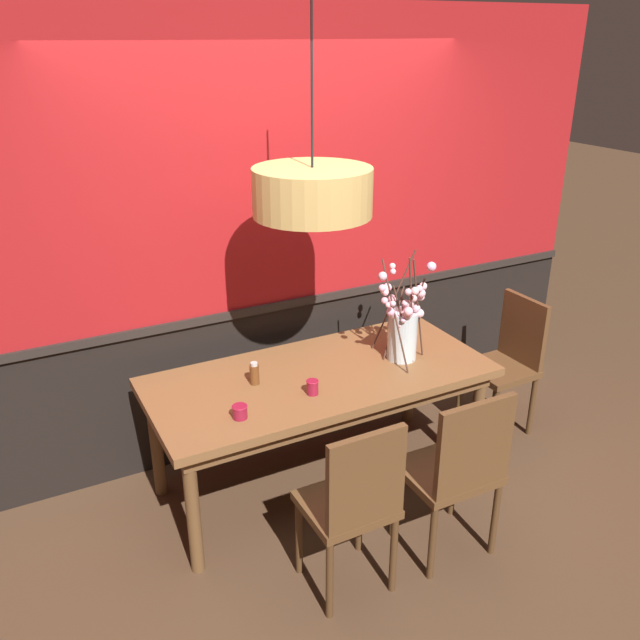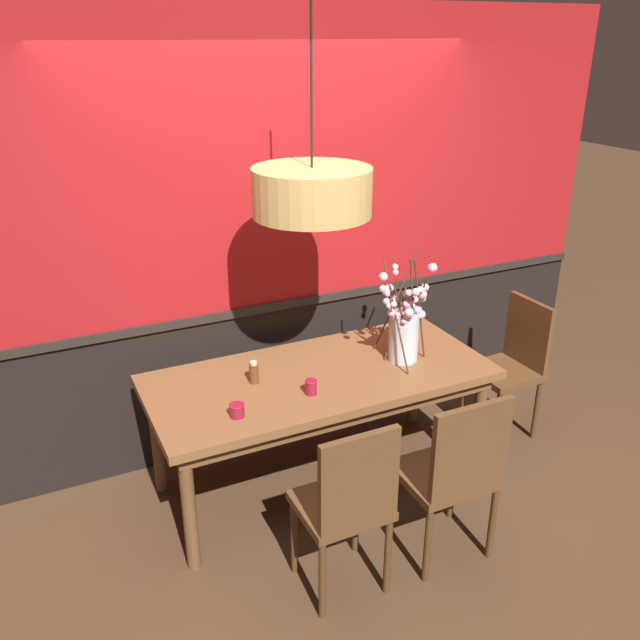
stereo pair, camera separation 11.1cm
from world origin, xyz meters
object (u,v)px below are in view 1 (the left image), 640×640
Objects in this scene: chair_head_east_end at (508,358)px; chair_far_side_right at (297,341)px; chair_near_side_left at (354,501)px; vase_with_blossoms at (403,328)px; pendant_lamp at (312,192)px; dining_table at (320,386)px; candle_holder_nearer_center at (312,387)px; chair_far_side_left at (218,361)px; chair_near_side_right at (457,467)px; candle_holder_nearer_edge at (240,412)px; condiment_bottle at (254,374)px.

chair_far_side_right is at bearing 142.16° from chair_head_east_end.
chair_near_side_left is 1.46× the size of vase_with_blossoms.
chair_near_side_left is at bearing -107.19° from chair_far_side_right.
pendant_lamp is at bearing 76.41° from chair_near_side_left.
chair_head_east_end is at bearing -0.65° from dining_table.
vase_with_blossoms is 1.04m from pendant_lamp.
dining_table is at bearing 179.35° from chair_head_east_end.
pendant_lamp is at bearing -178.74° from chair_head_east_end.
chair_far_side_right is 11.47× the size of candle_holder_nearer_center.
chair_far_side_left is 1.01× the size of chair_head_east_end.
pendant_lamp is at bearing 179.51° from vase_with_blossoms.
pendant_lamp is (-0.07, -0.05, 1.14)m from dining_table.
vase_with_blossoms is at bearing 11.66° from candle_holder_nearer_center.
chair_near_side_right is at bearing -1.37° from chair_near_side_left.
vase_with_blossoms is (-0.90, -0.04, 0.42)m from chair_head_east_end.
chair_far_side_left is (-0.33, 0.84, -0.14)m from dining_table.
chair_near_side_right is at bearing -54.25° from candle_holder_nearer_center.
candle_holder_nearer_center is at bearing -111.34° from chair_far_side_right.
chair_near_side_left is at bearing 178.63° from chair_near_side_right.
candle_holder_nearer_center is 1.03m from pendant_lamp.
chair_far_side_right is at bearing 68.66° from candle_holder_nearer_center.
candle_holder_nearer_center is at bearing -168.34° from vase_with_blossoms.
chair_near_side_right is 0.59m from chair_near_side_left.
chair_far_side_left is 11.65× the size of candle_holder_nearer_center.
chair_far_side_right is 1.79m from chair_near_side_left.
vase_with_blossoms is at bearing 45.27° from chair_near_side_left.
pendant_lamp is (0.51, 0.19, 1.02)m from candle_holder_nearer_edge.
chair_head_east_end is 1.82m from condiment_bottle.
chair_far_side_left is at bearing 86.37° from condiment_bottle.
vase_with_blossoms is 5.02× the size of condiment_bottle.
candle_holder_nearer_center reaches higher than dining_table.
pendant_lamp is at bearing -144.40° from dining_table.
candle_holder_nearer_edge is (-0.25, -1.08, 0.26)m from chair_far_side_left.
chair_far_side_right is 1.72m from chair_near_side_right.
dining_table is 2.10× the size of chair_far_side_right.
chair_far_side_left reaches higher than condiment_bottle.
chair_near_side_left is 1.50m from pendant_lamp.
dining_table is 1.42m from chair_head_east_end.
pendant_lamp is (0.08, 0.14, 1.01)m from candle_holder_nearer_center.
chair_near_side_right is (0.06, -1.72, 0.02)m from chair_far_side_right.
chair_near_side_left is at bearing -82.50° from condiment_bottle.
vase_with_blossoms reaches higher than dining_table.
candle_holder_nearer_edge is (-1.09, -0.18, -0.16)m from vase_with_blossoms.
chair_head_east_end is at bearing -37.84° from chair_far_side_right.
condiment_bottle is at bearing 127.88° from chair_near_side_right.
candle_holder_nearer_edge is (-0.43, -0.05, -0.01)m from candle_holder_nearer_center.
candle_holder_nearer_center is (-0.48, 0.66, 0.25)m from chair_near_side_right.
chair_far_side_left is (-0.60, -0.03, 0.00)m from chair_far_side_right.
dining_table is 2.02× the size of chair_near_side_right.
condiment_bottle is 0.13× the size of pendant_lamp.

